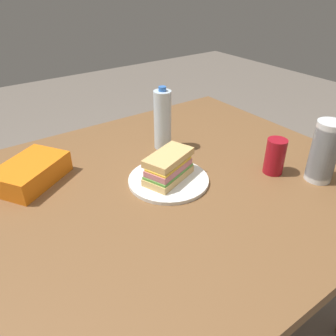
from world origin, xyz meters
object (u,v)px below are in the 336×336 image
water_bottle_tall (163,120)px  plastic_cup_stack (324,152)px  dining_table (155,209)px  soda_can_red (275,156)px  paper_plate (168,180)px  sandwich (168,167)px  chip_bag (31,172)px

water_bottle_tall → plastic_cup_stack: size_ratio=1.18×
dining_table → soda_can_red: soda_can_red is taller
soda_can_red → paper_plate: bearing=153.6°
soda_can_red → plastic_cup_stack: 0.15m
sandwich → water_bottle_tall: (0.12, 0.21, 0.06)m
sandwich → soda_can_red: bearing=-27.1°
soda_can_red → dining_table: bearing=157.4°
dining_table → sandwich: (0.06, 0.01, 0.14)m
paper_plate → soda_can_red: (0.32, -0.16, 0.05)m
chip_bag → water_bottle_tall: bearing=-38.2°
sandwich → plastic_cup_stack: bearing=-34.4°
soda_can_red → sandwich: bearing=152.9°
soda_can_red → chip_bag: size_ratio=0.53×
dining_table → paper_plate: bearing=2.8°
paper_plate → sandwich: (0.00, 0.00, 0.05)m
paper_plate → sandwich: 0.05m
paper_plate → chip_bag: chip_bag is taller
paper_plate → soda_can_red: 0.36m
sandwich → water_bottle_tall: water_bottle_tall is taller
paper_plate → chip_bag: 0.44m
dining_table → water_bottle_tall: size_ratio=6.02×
paper_plate → dining_table: bearing=-177.2°
soda_can_red → chip_bag: soda_can_red is taller
sandwich → dining_table: bearing=-174.4°
water_bottle_tall → paper_plate: bearing=-120.8°
chip_bag → water_bottle_tall: 0.49m
paper_plate → plastic_cup_stack: plastic_cup_stack is taller
soda_can_red → chip_bag: bearing=148.7°
soda_can_red → plastic_cup_stack: bearing=-53.1°
plastic_cup_stack → water_bottle_tall: bearing=120.3°
water_bottle_tall → dining_table: bearing=-130.4°
sandwich → plastic_cup_stack: 0.49m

